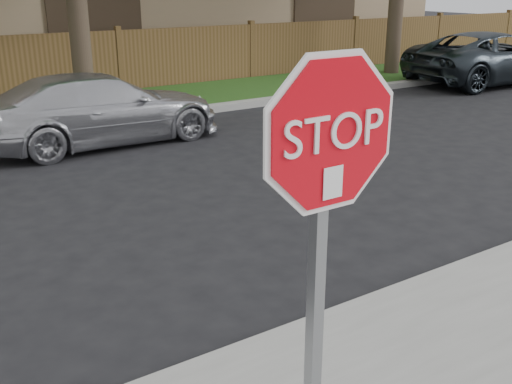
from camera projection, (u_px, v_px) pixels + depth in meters
ground at (183, 373)px, 4.49m from camera, size 90.00×90.00×0.00m
stop_sign at (326, 201)px, 2.74m from camera, size 1.01×0.13×2.55m
sedan_right at (101, 109)px, 10.63m from camera, size 4.38×1.91×1.25m
sedan_far_right at (493, 58)px, 16.88m from camera, size 5.34×2.78×1.44m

